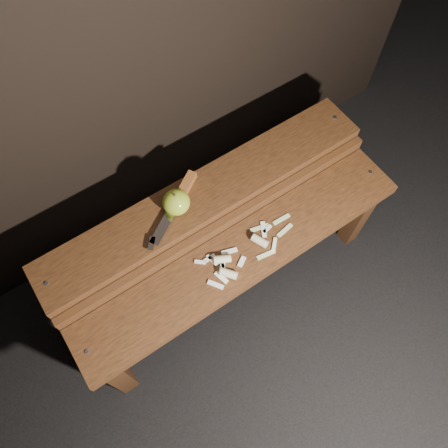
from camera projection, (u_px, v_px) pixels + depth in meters
ground at (232, 284)px, 1.81m from camera, size 60.00×60.00×0.00m
bench_front_tier at (244, 263)px, 1.48m from camera, size 1.20×0.20×0.42m
bench_rear_tier at (207, 206)px, 1.51m from camera, size 1.20×0.21×0.50m
apple at (176, 202)px, 1.37m from camera, size 0.09×0.09×0.09m
knife at (179, 197)px, 1.41m from camera, size 0.27×0.18×0.03m
apple_scraps at (239, 255)px, 1.41m from camera, size 0.37×0.13×0.03m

